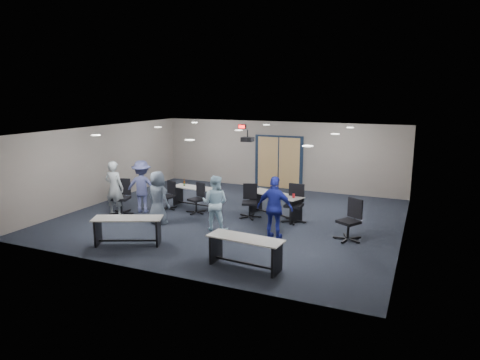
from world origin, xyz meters
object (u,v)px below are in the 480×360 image
at_px(table_back_right, 275,201).
at_px(table_front_right, 245,247).
at_px(chair_back_b, 196,198).
at_px(chair_loose_left, 121,197).
at_px(chair_back_d, 294,204).
at_px(chair_loose_right, 349,220).
at_px(chair_back_a, 167,196).
at_px(person_navy, 275,208).
at_px(person_back, 142,187).
at_px(person_lightblue, 215,203).
at_px(person_gray, 114,188).
at_px(table_back_left, 196,193).
at_px(table_front_left, 128,226).
at_px(person_plaid, 158,198).
at_px(chair_back_c, 250,201).

bearing_deg(table_back_right, table_front_right, -58.87).
bearing_deg(chair_back_b, chair_loose_left, -132.03).
relative_size(chair_back_d, chair_loose_right, 1.03).
relative_size(chair_back_a, chair_back_d, 0.82).
distance_m(person_navy, person_back, 4.83).
height_order(chair_back_a, person_lightblue, person_lightblue).
relative_size(table_front_right, chair_loose_right, 1.60).
height_order(chair_back_b, chair_loose_right, chair_loose_right).
distance_m(table_back_right, person_back, 4.31).
distance_m(person_gray, person_back, 0.86).
xyz_separation_m(chair_back_a, chair_back_d, (4.27, 0.29, 0.10)).
height_order(table_back_left, table_back_right, table_back_left).
relative_size(table_front_right, chair_back_b, 1.82).
relative_size(chair_loose_left, person_gray, 0.64).
relative_size(table_front_left, table_back_left, 1.05).
distance_m(table_front_left, chair_back_d, 4.86).
bearing_deg(person_gray, chair_loose_left, -133.11).
xyz_separation_m(chair_back_b, person_plaid, (-0.47, -1.43, 0.30)).
bearing_deg(person_navy, chair_back_d, -90.01).
xyz_separation_m(person_plaid, person_back, (-1.17, 0.82, 0.06)).
bearing_deg(chair_back_c, person_navy, -67.48).
bearing_deg(person_back, chair_back_c, 170.61).
height_order(person_gray, person_plaid, person_gray).
bearing_deg(chair_back_a, table_front_left, -57.67).
xyz_separation_m(table_back_right, chair_loose_right, (2.46, -1.24, 0.04)).
relative_size(table_back_left, chair_back_c, 1.66).
relative_size(chair_back_c, person_plaid, 0.66).
xyz_separation_m(table_front_left, table_front_right, (3.33, -0.16, -0.01)).
relative_size(person_lightblue, person_navy, 0.93).
distance_m(table_back_left, chair_back_b, 0.75).
distance_m(chair_back_d, person_gray, 5.63).
bearing_deg(person_back, table_front_right, 127.36).
relative_size(chair_loose_right, person_lightblue, 0.70).
relative_size(table_back_right, chair_back_c, 1.86).
distance_m(table_front_left, person_plaid, 1.86).
distance_m(chair_loose_right, person_back, 6.60).
bearing_deg(person_back, table_back_right, 173.49).
bearing_deg(person_back, chair_back_b, 177.86).
relative_size(person_gray, person_plaid, 1.11).
distance_m(chair_back_d, chair_loose_left, 5.47).
bearing_deg(table_front_right, table_back_right, 104.08).
height_order(table_front_left, chair_loose_left, chair_loose_left).
relative_size(table_front_left, person_lightblue, 1.16).
xyz_separation_m(table_front_left, person_lightblue, (1.51, 1.93, 0.31)).
xyz_separation_m(chair_loose_left, person_lightblue, (3.48, -0.23, 0.23)).
xyz_separation_m(chair_loose_right, person_navy, (-1.81, -0.66, 0.30)).
xyz_separation_m(chair_back_a, person_navy, (4.24, -1.34, 0.38)).
distance_m(table_back_left, person_back, 1.81).
height_order(table_front_right, person_gray, person_gray).
bearing_deg(person_navy, table_front_right, 92.19).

